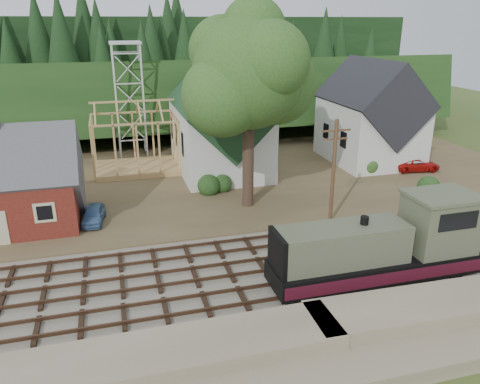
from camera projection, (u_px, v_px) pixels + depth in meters
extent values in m
plane|color=#384C1E|center=(263.00, 271.00, 28.69)|extent=(140.00, 140.00, 0.00)
cube|color=#7F7259|center=(322.00, 362.00, 21.01)|extent=(64.00, 5.00, 1.60)
cube|color=#726B5B|center=(263.00, 269.00, 28.66)|extent=(64.00, 11.00, 0.16)
cube|color=brown|center=(204.00, 179.00, 44.91)|extent=(64.00, 26.00, 0.30)
cube|color=#1E3F19|center=(171.00, 128.00, 66.66)|extent=(70.00, 28.96, 12.74)
cube|color=black|center=(158.00, 109.00, 81.13)|extent=(80.00, 20.00, 12.00)
cube|color=#5D1715|center=(6.00, 200.00, 33.83)|extent=(10.00, 7.00, 3.80)
cube|color=#4C4C51|center=(1.00, 175.00, 33.18)|extent=(10.80, 7.41, 7.41)
cube|color=silver|center=(219.00, 139.00, 46.07)|extent=(8.00, 12.00, 6.40)
cube|color=#19371D|center=(219.00, 106.00, 44.97)|extent=(8.40, 12.96, 8.40)
cube|color=silver|center=(235.00, 94.00, 38.86)|extent=(2.40, 2.40, 4.00)
cone|color=#19371D|center=(235.00, 53.00, 37.72)|extent=(5.37, 5.37, 2.60)
cube|color=silver|center=(369.00, 131.00, 49.21)|extent=(8.00, 10.00, 6.40)
cube|color=black|center=(372.00, 100.00, 48.11)|extent=(8.40, 10.80, 8.40)
cube|color=tan|center=(137.00, 168.00, 46.87)|extent=(8.00, 6.00, 0.50)
cube|color=tan|center=(132.00, 101.00, 44.58)|extent=(8.00, 0.18, 0.18)
cube|color=silver|center=(117.00, 104.00, 48.70)|extent=(0.18, 0.18, 12.00)
cube|color=silver|center=(144.00, 102.00, 49.41)|extent=(0.18, 0.18, 12.00)
cube|color=silver|center=(116.00, 100.00, 51.23)|extent=(0.18, 0.18, 12.00)
cube|color=silver|center=(142.00, 98.00, 51.94)|extent=(0.18, 0.18, 12.00)
cube|color=silver|center=(125.00, 43.00, 48.25)|extent=(3.20, 3.20, 0.25)
cylinder|color=#38281E|center=(248.00, 158.00, 36.76)|extent=(0.90, 0.90, 8.00)
sphere|color=#2D511E|center=(249.00, 73.00, 34.52)|extent=(8.40, 8.40, 8.40)
sphere|color=#2D511E|center=(276.00, 84.00, 36.40)|extent=(6.40, 6.40, 6.40)
sphere|color=#2D511E|center=(223.00, 96.00, 33.75)|extent=(6.00, 6.00, 6.00)
cylinder|color=#4C331E|center=(333.00, 174.00, 33.78)|extent=(0.28, 0.28, 8.00)
cube|color=#4C331E|center=(336.00, 131.00, 32.68)|extent=(2.20, 0.12, 0.12)
cube|color=#4C331E|center=(336.00, 139.00, 32.89)|extent=(1.80, 0.12, 0.12)
cube|color=black|center=(374.00, 277.00, 27.35)|extent=(12.42, 2.59, 0.36)
cube|color=black|center=(376.00, 265.00, 27.10)|extent=(12.42, 3.00, 1.14)
cube|color=#555C42|center=(342.00, 245.00, 25.95)|extent=(7.45, 2.38, 2.17)
cube|color=#555C42|center=(439.00, 223.00, 27.32)|extent=(3.73, 2.90, 3.31)
cube|color=#555C42|center=(444.00, 196.00, 26.73)|extent=(3.93, 3.10, 0.21)
cube|color=black|center=(459.00, 221.00, 25.74)|extent=(2.48, 0.06, 1.03)
cube|color=#470F1E|center=(390.00, 279.00, 25.72)|extent=(12.42, 0.04, 0.72)
cube|color=#470F1E|center=(362.00, 254.00, 28.47)|extent=(12.42, 0.04, 0.72)
cylinder|color=black|center=(364.00, 222.00, 25.85)|extent=(0.46, 0.46, 0.72)
imported|color=#4F78AA|center=(94.00, 214.00, 34.65)|extent=(1.91, 3.80, 1.24)
imported|color=#B3120E|center=(416.00, 164.00, 46.66)|extent=(4.86, 2.79, 1.28)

